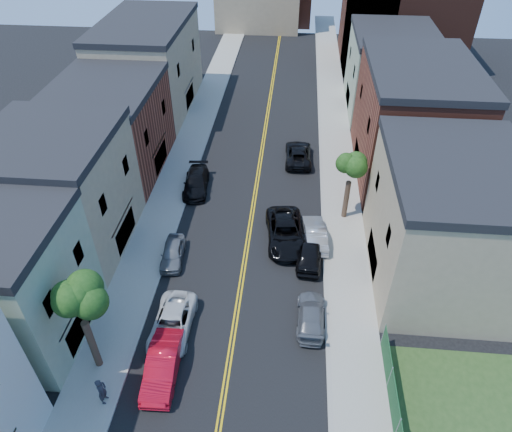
% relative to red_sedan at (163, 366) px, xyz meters
% --- Properties ---
extents(sidewalk_left, '(3.20, 100.00, 0.15)m').
position_rel_red_sedan_xyz_m(sidewalk_left, '(-4.10, 26.23, -0.76)').
color(sidewalk_left, gray).
rests_on(sidewalk_left, ground).
extents(sidewalk_right, '(3.20, 100.00, 0.15)m').
position_rel_red_sedan_xyz_m(sidewalk_right, '(11.70, 26.23, -0.76)').
color(sidewalk_right, gray).
rests_on(sidewalk_right, ground).
extents(curb_left, '(0.30, 100.00, 0.15)m').
position_rel_red_sedan_xyz_m(curb_left, '(-2.35, 26.23, -0.76)').
color(curb_left, gray).
rests_on(curb_left, ground).
extents(curb_right, '(0.30, 100.00, 0.15)m').
position_rel_red_sedan_xyz_m(curb_right, '(9.95, 26.23, -0.76)').
color(curb_right, gray).
rests_on(curb_right, ground).
extents(bldg_left_tan_near, '(9.00, 10.00, 9.00)m').
position_rel_red_sedan_xyz_m(bldg_left_tan_near, '(-10.20, 11.23, 3.67)').
color(bldg_left_tan_near, '#998466').
rests_on(bldg_left_tan_near, ground).
extents(bldg_left_brick, '(9.00, 12.00, 8.00)m').
position_rel_red_sedan_xyz_m(bldg_left_brick, '(-10.20, 22.23, 3.17)').
color(bldg_left_brick, brown).
rests_on(bldg_left_brick, ground).
extents(bldg_left_tan_far, '(9.00, 16.00, 9.50)m').
position_rel_red_sedan_xyz_m(bldg_left_tan_far, '(-10.20, 36.23, 3.92)').
color(bldg_left_tan_far, '#998466').
rests_on(bldg_left_tan_far, ground).
extents(bldg_right_tan, '(9.00, 12.00, 9.00)m').
position_rel_red_sedan_xyz_m(bldg_right_tan, '(17.80, 10.23, 3.67)').
color(bldg_right_tan, '#998466').
rests_on(bldg_right_tan, ground).
extents(bldg_right_brick, '(9.00, 14.00, 10.00)m').
position_rel_red_sedan_xyz_m(bldg_right_brick, '(17.80, 24.23, 4.17)').
color(bldg_right_brick, brown).
rests_on(bldg_right_brick, ground).
extents(bldg_right_palegrn, '(9.00, 12.00, 8.50)m').
position_rel_red_sedan_xyz_m(bldg_right_palegrn, '(17.80, 38.23, 3.42)').
color(bldg_right_palegrn, gray).
rests_on(bldg_right_palegrn, ground).
extents(church, '(16.20, 14.20, 22.60)m').
position_rel_red_sedan_xyz_m(church, '(20.13, 53.30, 6.41)').
color(church, '#4C2319').
rests_on(church, ground).
extents(tree_left_mid, '(5.20, 5.20, 9.29)m').
position_rel_red_sedan_xyz_m(tree_left_mid, '(-4.08, 0.24, 5.75)').
color(tree_left_mid, '#3E2D1F').
rests_on(tree_left_mid, sidewalk_left).
extents(tree_right_far, '(4.40, 4.40, 8.03)m').
position_rel_red_sedan_xyz_m(tree_right_far, '(11.72, 16.24, 4.92)').
color(tree_right_far, '#3E2D1F').
rests_on(tree_right_far, sidewalk_right).
extents(red_sedan, '(1.94, 5.11, 1.67)m').
position_rel_red_sedan_xyz_m(red_sedan, '(0.00, 0.00, 0.00)').
color(red_sedan, red).
rests_on(red_sedan, ground).
extents(white_pickup, '(2.51, 5.37, 1.49)m').
position_rel_red_sedan_xyz_m(white_pickup, '(-0.16, 3.16, -0.09)').
color(white_pickup, silver).
rests_on(white_pickup, ground).
extents(grey_car_left, '(1.91, 4.13, 1.37)m').
position_rel_red_sedan_xyz_m(grey_car_left, '(-1.70, 9.80, -0.15)').
color(grey_car_left, slate).
rests_on(grey_car_left, ground).
extents(black_car_left, '(2.55, 5.42, 1.53)m').
position_rel_red_sedan_xyz_m(black_car_left, '(-1.70, 19.22, -0.07)').
color(black_car_left, black).
rests_on(black_car_left, ground).
extents(grey_car_right, '(1.95, 4.61, 1.33)m').
position_rel_red_sedan_xyz_m(grey_car_right, '(8.83, 4.72, -0.17)').
color(grey_car_right, slate).
rests_on(grey_car_right, ground).
extents(black_car_right, '(2.25, 4.87, 1.62)m').
position_rel_red_sedan_xyz_m(black_car_right, '(8.76, 10.65, -0.02)').
color(black_car_right, black).
rests_on(black_car_right, ground).
extents(silver_car_right, '(2.14, 4.86, 1.55)m').
position_rel_red_sedan_xyz_m(silver_car_right, '(9.15, 12.88, -0.06)').
color(silver_car_right, '#A4A6AC').
rests_on(silver_car_right, ground).
extents(dark_car_right_far, '(2.70, 5.57, 1.53)m').
position_rel_red_sedan_xyz_m(dark_car_right_far, '(7.60, 25.10, -0.07)').
color(dark_car_right_far, black).
rests_on(dark_car_right_far, ground).
extents(black_suv_lane, '(3.65, 6.59, 1.75)m').
position_rel_red_sedan_xyz_m(black_suv_lane, '(6.80, 12.75, 0.04)').
color(black_suv_lane, black).
rests_on(black_suv_lane, ground).
extents(pedestrian_left, '(0.49, 0.72, 1.95)m').
position_rel_red_sedan_xyz_m(pedestrian_left, '(-2.90, -2.08, 0.29)').
color(pedestrian_left, '#292932').
rests_on(pedestrian_left, sidewalk_left).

